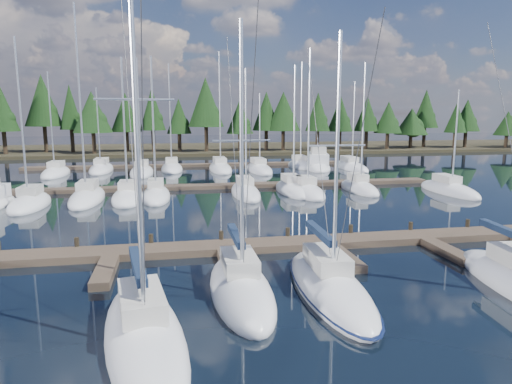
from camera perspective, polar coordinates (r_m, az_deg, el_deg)
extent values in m
plane|color=black|center=(37.57, -6.19, -2.01)|extent=(260.00, 260.00, 0.00)
cube|color=#312B1B|center=(97.01, -8.96, 5.32)|extent=(220.00, 30.00, 0.60)
cube|color=#4F4031|center=(25.93, -4.11, -6.91)|extent=(44.00, 2.00, 0.40)
cube|color=#4F4031|center=(23.16, -18.36, -9.46)|extent=(0.90, 4.00, 0.40)
cube|color=#4F4031|center=(23.09, -3.26, -9.02)|extent=(0.90, 4.00, 0.40)
cube|color=#4F4031|center=(24.53, 10.92, -8.05)|extent=(0.90, 4.00, 0.40)
cube|color=#4F4031|center=(27.25, 22.84, -6.85)|extent=(0.90, 4.00, 0.40)
cylinder|color=black|center=(27.19, -21.47, -6.24)|extent=(0.26, 0.26, 0.90)
cylinder|color=black|center=(26.71, -12.97, -6.09)|extent=(0.26, 0.26, 0.90)
cylinder|color=black|center=(26.81, -4.36, -5.80)|extent=(0.26, 0.26, 0.90)
cylinder|color=black|center=(27.51, 3.98, -5.39)|extent=(0.26, 0.26, 0.90)
cylinder|color=black|center=(28.75, 11.75, -4.91)|extent=(0.26, 0.26, 0.90)
cylinder|color=black|center=(30.47, 18.75, -4.39)|extent=(0.26, 0.26, 0.90)
cylinder|color=black|center=(32.59, 24.92, -3.89)|extent=(0.26, 0.26, 0.90)
cube|color=#4F4031|center=(47.36, -7.13, 0.67)|extent=(50.00, 1.80, 0.40)
cube|color=#4F4031|center=(67.16, -8.19, 3.32)|extent=(46.00, 1.80, 0.40)
ellipsoid|color=white|center=(16.52, -13.78, -17.46)|extent=(3.96, 9.72, 1.90)
cube|color=beige|center=(16.45, -14.11, -13.00)|extent=(1.86, 3.20, 0.70)
cylinder|color=silver|center=(14.26, -14.78, 8.55)|extent=(0.18, 0.18, 12.82)
cylinder|color=silver|center=(17.24, -14.56, -9.28)|extent=(0.74, 4.12, 0.12)
cube|color=#15233B|center=(17.19, -14.58, -8.80)|extent=(0.93, 3.97, 0.30)
cylinder|color=silver|center=(14.26, -14.90, 11.12)|extent=(2.32, 0.42, 0.07)
cylinder|color=#3F3F44|center=(12.24, -14.00, 7.73)|extent=(0.64, 4.05, 13.13)
cylinder|color=#3F3F44|center=(16.76, -15.44, 8.14)|extent=(0.78, 4.98, 13.13)
ellipsoid|color=white|center=(19.86, -1.90, -12.37)|extent=(2.55, 8.22, 1.90)
cube|color=beige|center=(19.82, -2.10, -8.71)|extent=(1.40, 2.63, 0.70)
cylinder|color=silver|center=(18.06, -1.81, 4.84)|extent=(0.16, 0.16, 10.17)
cylinder|color=silver|center=(20.54, -2.52, -5.87)|extent=(0.12, 3.61, 0.12)
cube|color=#15233B|center=(20.50, -2.52, -5.46)|extent=(0.35, 3.45, 0.30)
cylinder|color=silver|center=(18.02, -1.82, 6.45)|extent=(2.29, 0.07, 0.07)
cylinder|color=#3F3F44|center=(16.33, -0.86, 3.80)|extent=(0.03, 3.56, 10.48)
cylinder|color=#3F3F44|center=(20.22, -2.75, 4.94)|extent=(0.03, 4.38, 10.48)
ellipsoid|color=white|center=(20.39, 9.16, -11.89)|extent=(2.88, 9.32, 1.90)
cube|color=beige|center=(20.40, 8.85, -8.29)|extent=(1.52, 3.00, 0.70)
cylinder|color=silver|center=(18.61, 10.07, 4.24)|extent=(0.17, 0.17, 9.78)
cylinder|color=silver|center=(21.20, 8.00, -5.46)|extent=(0.25, 4.07, 0.12)
cube|color=#15233B|center=(21.16, 8.01, -5.07)|extent=(0.47, 3.89, 0.30)
cylinder|color=silver|center=(18.57, 10.12, 5.74)|extent=(2.33, 0.14, 0.07)
cylinder|color=#3F3F44|center=(16.77, 12.23, 3.06)|extent=(0.16, 4.00, 10.09)
cylinder|color=#3F3F44|center=(20.95, 7.91, 4.49)|extent=(0.19, 4.92, 10.09)
ellipsoid|color=#0B1538|center=(20.36, 9.16, -11.71)|extent=(2.99, 9.69, 0.18)
cylinder|color=silver|center=(24.12, 28.96, -4.74)|extent=(0.54, 4.35, 0.12)
cube|color=#15233B|center=(24.08, 28.99, -4.40)|extent=(0.75, 4.18, 0.30)
cylinder|color=#3F3F44|center=(23.87, 29.21, 5.48)|extent=(0.53, 5.26, 11.34)
ellipsoid|color=white|center=(42.27, -26.40, -1.46)|extent=(2.77, 7.68, 1.90)
cube|color=beige|center=(42.44, -26.39, 0.23)|extent=(1.52, 2.46, 0.70)
cylinder|color=silver|center=(41.24, -27.30, 8.20)|extent=(0.16, 0.16, 12.55)
ellipsoid|color=white|center=(43.26, -20.34, -0.81)|extent=(2.76, 9.60, 1.90)
cube|color=beige|center=(43.53, -20.33, 0.86)|extent=(1.52, 3.07, 0.70)
cylinder|color=silver|center=(42.15, -21.16, 10.75)|extent=(0.16, 0.16, 15.65)
ellipsoid|color=white|center=(42.11, -15.68, -0.83)|extent=(2.82, 7.72, 1.90)
cube|color=beige|center=(42.29, -15.71, 0.86)|extent=(1.55, 2.47, 0.70)
cylinder|color=silver|center=(41.07, -16.15, 8.03)|extent=(0.16, 0.16, 11.31)
ellipsoid|color=white|center=(42.54, -12.37, -0.59)|extent=(2.52, 8.12, 1.90)
cube|color=beige|center=(42.75, -12.42, 1.09)|extent=(1.38, 2.60, 0.70)
cylinder|color=silver|center=(41.48, -12.73, 8.33)|extent=(0.16, 0.16, 11.53)
ellipsoid|color=white|center=(43.28, -1.33, -0.19)|extent=(2.46, 8.68, 1.90)
cube|color=beige|center=(43.52, -1.43, 1.47)|extent=(1.35, 2.78, 0.70)
cylinder|color=silver|center=(42.22, -1.27, 8.00)|extent=(0.16, 0.16, 10.65)
ellipsoid|color=white|center=(44.90, 4.55, 0.15)|extent=(2.69, 8.58, 1.90)
cube|color=beige|center=(45.13, 4.43, 1.74)|extent=(1.48, 2.74, 0.70)
cylinder|color=silver|center=(43.87, 4.81, 8.32)|extent=(0.16, 0.16, 11.10)
ellipsoid|color=white|center=(43.85, 6.31, -0.11)|extent=(2.81, 7.75, 1.90)
cube|color=beige|center=(44.03, 6.20, 1.51)|extent=(1.55, 2.48, 0.70)
cylinder|color=silver|center=(42.84, 6.64, 9.17)|extent=(0.16, 0.16, 12.46)
ellipsoid|color=white|center=(46.72, 12.75, 0.31)|extent=(2.43, 7.77, 1.90)
cube|color=beige|center=(46.90, 12.61, 1.84)|extent=(1.34, 2.49, 0.70)
cylinder|color=silver|center=(45.77, 13.25, 8.37)|extent=(0.16, 0.16, 11.44)
ellipsoid|color=white|center=(48.41, 22.95, 0.10)|extent=(2.60, 9.17, 1.90)
cube|color=beige|center=(48.62, 22.75, 1.58)|extent=(1.43, 2.93, 0.70)
cylinder|color=silver|center=(47.50, 23.68, 6.29)|extent=(0.16, 0.16, 8.84)
ellipsoid|color=white|center=(62.59, -23.74, 2.08)|extent=(2.89, 9.07, 1.90)
cube|color=beige|center=(62.90, -23.72, 3.22)|extent=(1.59, 2.90, 0.70)
cylinder|color=silver|center=(61.71, -24.26, 8.16)|extent=(0.16, 0.16, 11.63)
ellipsoid|color=white|center=(64.72, -18.77, 2.61)|extent=(2.92, 9.82, 1.90)
cube|color=beige|center=(65.08, -18.77, 3.71)|extent=(1.61, 3.14, 0.70)
cylinder|color=silver|center=(63.82, -19.12, 7.77)|extent=(0.16, 0.16, 9.99)
ellipsoid|color=white|center=(60.29, -14.09, 2.35)|extent=(2.89, 10.18, 1.90)
cube|color=beige|center=(60.65, -14.11, 3.53)|extent=(1.59, 3.26, 0.70)
cylinder|color=silver|center=(59.31, -14.42, 9.54)|extent=(0.16, 0.16, 13.40)
ellipsoid|color=white|center=(63.04, -10.48, 2.79)|extent=(2.88, 8.57, 1.90)
cube|color=beige|center=(63.34, -10.51, 3.92)|extent=(1.58, 2.74, 0.70)
cylinder|color=silver|center=(62.17, -10.69, 9.50)|extent=(0.16, 0.16, 13.04)
ellipsoid|color=white|center=(62.68, -4.49, 2.89)|extent=(2.90, 11.01, 1.90)
cube|color=beige|center=(63.09, -4.56, 4.03)|extent=(1.59, 3.52, 0.70)
cylinder|color=silver|center=(61.68, -4.54, 10.36)|extent=(0.16, 0.16, 14.60)
ellipsoid|color=white|center=(61.52, 0.37, 2.79)|extent=(2.99, 10.55, 1.90)
cube|color=beige|center=(61.90, 0.28, 3.95)|extent=(1.64, 3.37, 0.70)
cylinder|color=silver|center=(60.58, 0.47, 7.89)|extent=(0.16, 0.16, 9.29)
ellipsoid|color=white|center=(66.11, 5.49, 3.23)|extent=(2.99, 7.35, 1.90)
cube|color=beige|center=(66.34, 5.42, 4.30)|extent=(1.64, 2.35, 0.70)
cylinder|color=silver|center=(65.34, 5.69, 9.90)|extent=(0.16, 0.16, 13.66)
ellipsoid|color=white|center=(65.40, 11.73, 3.00)|extent=(2.75, 10.61, 1.90)
cube|color=beige|center=(65.77, 11.59, 4.09)|extent=(1.51, 3.39, 0.70)
cylinder|color=silver|center=(64.50, 12.11, 8.50)|extent=(0.16, 0.16, 10.88)
ellipsoid|color=white|center=(64.96, 7.70, 3.03)|extent=(5.78, 10.86, 2.07)
cube|color=white|center=(64.81, 7.73, 4.25)|extent=(3.85, 6.13, 1.38)
cube|color=beige|center=(64.20, 7.79, 5.22)|extent=(2.69, 3.96, 1.03)
cylinder|color=silver|center=(65.69, 7.70, 5.93)|extent=(0.10, 0.10, 1.84)
cylinder|color=black|center=(91.63, -28.90, 5.42)|extent=(0.70, 0.70, 4.00)
cone|color=black|center=(91.50, -29.21, 9.09)|extent=(5.42, 5.42, 7.78)
ellipsoid|color=black|center=(91.34, -28.82, 8.00)|extent=(3.25, 3.25, 3.25)
cylinder|color=black|center=(92.96, -24.82, 6.01)|extent=(0.70, 0.70, 4.77)
cone|color=black|center=(92.87, -25.13, 10.33)|extent=(6.55, 6.55, 9.27)
ellipsoid|color=black|center=(92.72, -24.74, 9.05)|extent=(3.93, 3.93, 3.93)
cylinder|color=black|center=(91.10, -21.97, 5.96)|extent=(0.70, 0.70, 4.17)
cone|color=black|center=(90.97, -22.22, 9.81)|extent=(4.02, 4.02, 8.11)
ellipsoid|color=black|center=(90.87, -21.83, 8.67)|extent=(2.41, 2.41, 2.41)
cylinder|color=black|center=(86.71, -19.60, 5.79)|extent=(0.70, 0.70, 3.72)
cone|color=black|center=(86.55, -19.81, 9.40)|extent=(6.78, 6.78, 7.23)
ellipsoid|color=black|center=(86.49, -19.41, 8.33)|extent=(4.07, 4.07, 4.07)
cylinder|color=black|center=(89.60, -15.82, 6.09)|extent=(0.70, 0.70, 3.69)
cone|color=black|center=(89.45, -15.98, 9.57)|extent=(5.60, 5.60, 7.18)
ellipsoid|color=black|center=(89.42, -15.61, 8.53)|extent=(3.36, 3.36, 3.36)
cylinder|color=black|center=(87.80, -12.70, 6.25)|extent=(0.70, 0.70, 3.99)
cone|color=black|center=(87.66, -12.84, 10.08)|extent=(4.70, 4.70, 7.76)
ellipsoid|color=black|center=(87.65, -12.47, 8.94)|extent=(2.82, 2.82, 2.82)
cylinder|color=black|center=(87.73, -9.53, 6.13)|extent=(0.70, 0.70, 3.34)
cone|color=black|center=(87.57, -9.62, 9.34)|extent=(4.58, 4.58, 6.49)
ellipsoid|color=black|center=(87.60, -9.26, 8.38)|extent=(2.75, 2.75, 2.75)
cylinder|color=black|center=(86.55, -6.22, 6.59)|extent=(0.70, 0.70, 4.63)
cone|color=black|center=(86.45, -6.31, 11.11)|extent=(6.62, 6.62, 9.00)
ellipsoid|color=black|center=(86.46, -5.94, 9.75)|extent=(3.97, 3.97, 3.97)
cylinder|color=black|center=(87.61, -2.02, 6.24)|extent=(0.70, 0.70, 3.27)
cone|color=black|center=(87.44, -2.04, 9.38)|extent=(5.10, 5.10, 6.36)
ellipsoid|color=black|center=(87.54, -1.71, 8.44)|extent=(3.06, 3.06, 3.06)
cylinder|color=black|center=(89.73, 1.29, 6.50)|extent=(0.70, 0.70, 3.82)
cone|color=black|center=(89.58, 1.30, 10.09)|extent=(5.37, 5.37, 7.43)
ellipsoid|color=black|center=(89.69, 1.61, 9.00)|extent=(3.22, 3.22, 3.22)
cylinder|color=black|center=(89.08, 3.40, 6.45)|extent=(0.70, 0.70, 3.79)
cone|color=black|center=(88.93, 3.44, 10.04)|extent=(6.57, 6.57, 7.37)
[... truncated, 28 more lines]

